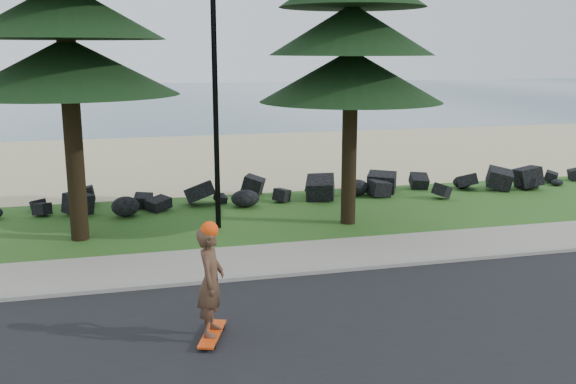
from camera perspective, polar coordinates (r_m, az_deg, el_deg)
name	(u,v)px	position (r m, az deg, el deg)	size (l,w,h in m)	color
ground	(240,266)	(14.17, -4.33, -6.56)	(160.00, 160.00, 0.00)	#2A5B1C
road	(291,359)	(10.11, 0.28, -14.65)	(160.00, 7.00, 0.02)	black
kerb	(247,278)	(13.32, -3.65, -7.59)	(160.00, 0.20, 0.10)	gray
sidewalk	(238,261)	(14.35, -4.47, -6.16)	(160.00, 2.00, 0.08)	gray
beach_sand	(181,159)	(28.18, -9.50, 2.92)	(160.00, 15.00, 0.01)	#CBBA87
ocean	(148,98)	(64.41, -12.37, 8.13)	(160.00, 58.00, 0.01)	#365D68
seawall_boulders	(207,207)	(19.50, -7.21, -1.30)	(60.00, 2.40, 1.10)	black
lamp_post	(215,70)	(16.57, -6.54, 10.75)	(0.25, 0.14, 8.14)	black
skateboarder	(211,282)	(10.43, -6.87, -7.94)	(0.62, 1.09, 1.98)	#F0420E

